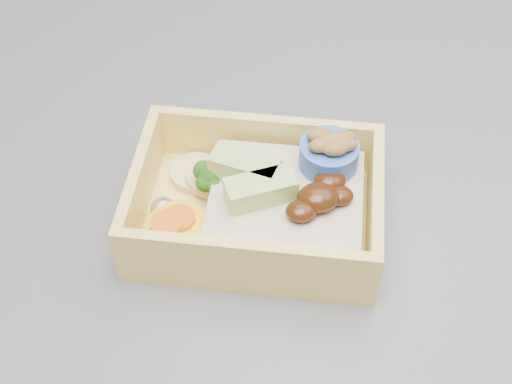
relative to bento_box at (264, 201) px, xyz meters
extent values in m
cube|color=#FFDB69|center=(-0.01, 0.00, -0.02)|extent=(0.19, 0.15, 0.01)
cube|color=#FFDB69|center=(0.01, 0.05, 0.01)|extent=(0.16, 0.05, 0.04)
cube|color=#FFDB69|center=(-0.02, -0.05, 0.01)|extent=(0.16, 0.05, 0.04)
cube|color=#FFDB69|center=(0.07, -0.02, 0.01)|extent=(0.03, 0.10, 0.04)
cube|color=#FFDB69|center=(-0.08, 0.02, 0.01)|extent=(0.03, 0.10, 0.04)
cube|color=tan|center=(0.01, -0.01, 0.00)|extent=(0.12, 0.11, 0.03)
ellipsoid|color=#331807|center=(0.03, -0.02, 0.02)|extent=(0.03, 0.03, 0.01)
ellipsoid|color=#331807|center=(0.04, 0.00, 0.02)|extent=(0.03, 0.02, 0.01)
ellipsoid|color=#331807|center=(0.02, -0.03, 0.02)|extent=(0.02, 0.02, 0.01)
ellipsoid|color=#331807|center=(0.05, -0.01, 0.02)|extent=(0.02, 0.02, 0.01)
cube|color=#B3D871|center=(0.00, -0.01, 0.02)|extent=(0.05, 0.03, 0.02)
cube|color=#B3D871|center=(-0.01, 0.01, 0.02)|extent=(0.05, 0.04, 0.02)
cylinder|color=#80AC5D|center=(-0.03, 0.02, -0.01)|extent=(0.01, 0.01, 0.01)
sphere|color=#245F15|center=(-0.03, 0.02, 0.01)|extent=(0.02, 0.02, 0.02)
sphere|color=#245F15|center=(-0.03, 0.02, 0.01)|extent=(0.01, 0.01, 0.01)
sphere|color=#245F15|center=(-0.04, 0.03, 0.01)|extent=(0.01, 0.01, 0.01)
sphere|color=#245F15|center=(-0.03, 0.01, 0.01)|extent=(0.01, 0.01, 0.01)
sphere|color=#245F15|center=(-0.04, 0.01, 0.01)|extent=(0.01, 0.01, 0.01)
sphere|color=#245F15|center=(-0.03, 0.03, 0.01)|extent=(0.01, 0.01, 0.01)
cylinder|color=yellow|center=(-0.06, -0.02, 0.00)|extent=(0.04, 0.04, 0.02)
cylinder|color=orange|center=(-0.06, -0.01, 0.01)|extent=(0.02, 0.02, 0.00)
cylinder|color=orange|center=(-0.06, -0.02, 0.01)|extent=(0.02, 0.02, 0.00)
cylinder|color=tan|center=(-0.04, 0.04, -0.01)|extent=(0.04, 0.04, 0.01)
cylinder|color=tan|center=(-0.03, 0.03, -0.01)|extent=(0.04, 0.04, 0.01)
ellipsoid|color=silver|center=(-0.01, 0.04, -0.01)|extent=(0.02, 0.02, 0.02)
ellipsoid|color=silver|center=(-0.07, 0.01, -0.01)|extent=(0.02, 0.02, 0.02)
cylinder|color=blue|center=(0.05, 0.02, 0.02)|extent=(0.04, 0.04, 0.02)
ellipsoid|color=brown|center=(0.05, 0.02, 0.03)|extent=(0.02, 0.01, 0.01)
ellipsoid|color=brown|center=(0.05, 0.02, 0.03)|extent=(0.02, 0.01, 0.01)
ellipsoid|color=brown|center=(0.04, 0.02, 0.03)|extent=(0.02, 0.01, 0.01)
ellipsoid|color=brown|center=(0.05, 0.01, 0.03)|extent=(0.02, 0.01, 0.01)
ellipsoid|color=brown|center=(0.04, 0.01, 0.03)|extent=(0.02, 0.01, 0.01)
ellipsoid|color=brown|center=(0.05, 0.01, 0.03)|extent=(0.02, 0.01, 0.01)
camera|label=1|loc=(-0.04, -0.31, 0.36)|focal=50.00mm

